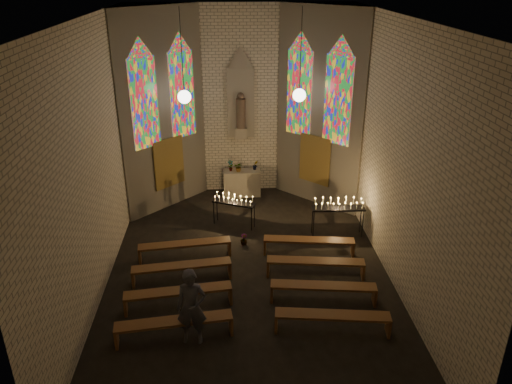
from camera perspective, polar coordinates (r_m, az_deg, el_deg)
floor at (r=14.65m, az=-0.83°, el=-9.21°), size 12.00×12.00×0.00m
room at (r=16.18m, az=-1.48°, el=8.63°), size 8.22×12.43×7.00m
altar at (r=19.22m, az=-1.61°, el=1.07°), size 1.40×0.60×1.00m
flower_vase_left at (r=18.94m, az=-2.93°, el=3.03°), size 0.27×0.23×0.43m
flower_vase_center at (r=18.89m, az=-1.98°, el=2.87°), size 0.41×0.39×0.36m
flower_vase_right at (r=19.07m, az=-0.09°, el=3.09°), size 0.22×0.19×0.36m
aisle_flower_pot at (r=15.92m, az=-1.41°, el=-5.45°), size 0.22×0.22×0.38m
votive_stand_left at (r=16.75m, az=-2.56°, el=-1.01°), size 1.49×0.91×1.08m
votive_stand_right at (r=16.27m, az=9.41°, el=-1.56°), size 1.72×0.45×1.26m
pew_left_0 at (r=15.26m, az=-8.14°, el=-6.09°), size 2.78×0.72×0.53m
pew_right_0 at (r=15.39m, az=6.07°, el=-5.69°), size 2.78×0.72×0.53m
pew_left_1 at (r=14.24m, az=-8.48°, el=-8.54°), size 2.78×0.72×0.53m
pew_right_1 at (r=14.38m, az=6.82°, el=-8.08°), size 2.78×0.72×0.53m
pew_left_2 at (r=13.25m, az=-8.87°, el=-11.36°), size 2.78×0.72×0.53m
pew_right_2 at (r=13.40m, az=7.70°, el=-10.82°), size 2.78×0.72×0.53m
pew_left_3 at (r=12.30m, az=-9.34°, el=-14.62°), size 2.78×0.72×0.53m
pew_right_3 at (r=12.46m, az=8.73°, el=-13.98°), size 2.78×0.72×0.53m
visitor at (r=11.85m, az=-7.37°, el=-12.91°), size 0.73×0.50×1.93m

